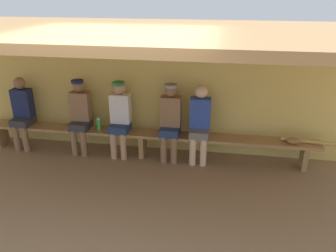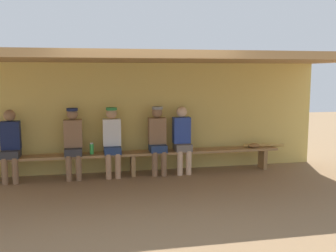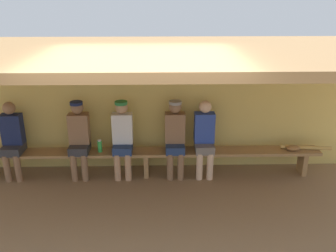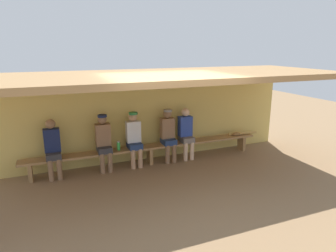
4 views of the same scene
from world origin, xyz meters
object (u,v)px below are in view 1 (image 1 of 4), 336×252
player_with_sunglasses (120,116)px  player_rightmost (80,113)px  player_shirtless_tan (170,119)px  player_in_white (22,111)px  bench (142,136)px  baseball_glove_tan (293,141)px  player_in_red (200,121)px  water_bottle_green (99,124)px  baseball_bat (308,141)px

player_with_sunglasses → player_rightmost: 0.73m
player_shirtless_tan → player_with_sunglasses: bearing=180.0°
player_rightmost → player_in_white: bearing=-180.0°
bench → player_shirtless_tan: size_ratio=4.46×
player_in_white → baseball_glove_tan: player_in_white is taller
player_in_white → player_in_red: bearing=0.0°
player_shirtless_tan → water_bottle_green: bearing=-179.1°
baseball_glove_tan → player_rightmost: bearing=175.9°
player_in_red → baseball_bat: 1.78m
water_bottle_green → baseball_bat: water_bottle_green is taller
player_rightmost → water_bottle_green: size_ratio=6.13×
player_with_sunglasses → baseball_bat: bearing=-0.1°
bench → player_in_red: player_in_red is taller
player_in_white → bench: bearing=-0.1°
player_rightmost → water_bottle_green: bearing=-3.3°
bench → player_in_white: (-2.24, 0.00, 0.34)m
player_with_sunglasses → water_bottle_green: 0.43m
player_in_white → player_rightmost: (1.12, 0.00, 0.02)m
bench → player_rightmost: player_rightmost is taller
bench → baseball_bat: (2.77, -0.00, 0.11)m
player_shirtless_tan → player_in_white: player_shirtless_tan is taller
player_with_sunglasses → water_bottle_green: (-0.39, -0.02, -0.18)m
bench → baseball_bat: baseball_bat is taller
bench → player_with_sunglasses: size_ratio=4.46×
player_shirtless_tan → player_in_white: (-2.74, -0.00, -0.02)m
player_rightmost → baseball_bat: bearing=-0.1°
baseball_glove_tan → baseball_bat: bearing=4.7°
player_shirtless_tan → baseball_glove_tan: bearing=-1.1°
baseball_bat → bench: bearing=-173.6°
player_in_white → player_shirtless_tan: bearing=0.0°
baseball_glove_tan → baseball_bat: baseball_glove_tan is taller
water_bottle_green → baseball_glove_tan: 3.32m
bench → water_bottle_green: water_bottle_green is taller
bench → player_in_white: bearing=179.9°
player_shirtless_tan → baseball_bat: size_ratio=1.57×
bench → player_with_sunglasses: player_with_sunglasses is taller
player_in_white → baseball_bat: (5.02, -0.00, -0.24)m
player_with_sunglasses → baseball_glove_tan: player_with_sunglasses is taller
player_shirtless_tan → baseball_bat: bearing=-0.1°
player_with_sunglasses → player_shirtless_tan: bearing=0.0°
player_in_red → player_in_white: size_ratio=1.00×
player_in_white → water_bottle_green: 1.47m
player_in_red → water_bottle_green: bearing=-179.4°
player_in_white → baseball_bat: 5.02m
player_in_white → player_rightmost: player_rightmost is taller
bench → water_bottle_green: 0.80m
player_shirtless_tan → player_rightmost: 1.62m
player_in_white → baseball_bat: bearing=-0.0°
water_bottle_green → player_in_white: bearing=179.2°
player_rightmost → baseball_glove_tan: size_ratio=5.60×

